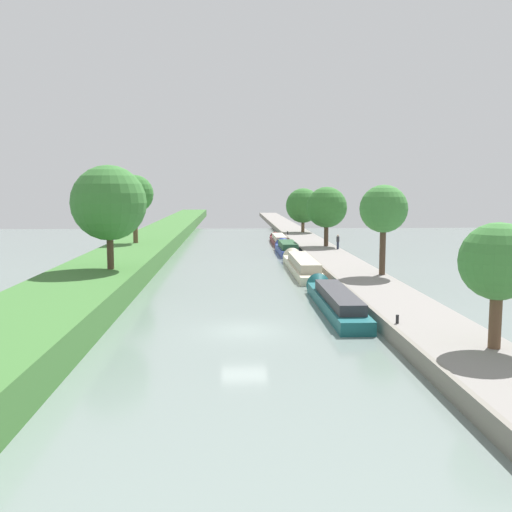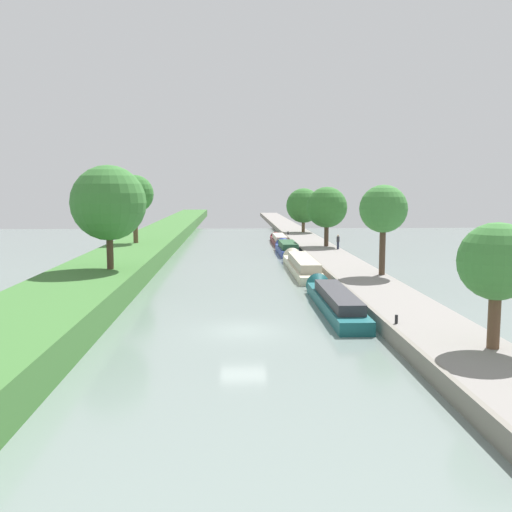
# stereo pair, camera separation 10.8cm
# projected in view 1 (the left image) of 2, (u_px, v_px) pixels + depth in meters

# --- Properties ---
(ground_plane) EXTENTS (160.00, 160.00, 0.00)m
(ground_plane) POSITION_uv_depth(u_px,v_px,m) (244.00, 331.00, 31.44)
(ground_plane) COLOR slate
(left_grassy_bank) EXTENTS (6.58, 260.00, 1.77)m
(left_grassy_bank) POSITION_uv_depth(u_px,v_px,m) (43.00, 317.00, 30.87)
(left_grassy_bank) COLOR #3D7033
(left_grassy_bank) RESTS_ON ground_plane
(right_towpath) EXTENTS (4.41, 260.00, 0.85)m
(right_towpath) POSITION_uv_depth(u_px,v_px,m) (420.00, 321.00, 31.81)
(right_towpath) COLOR gray
(right_towpath) RESTS_ON ground_plane
(stone_quay) EXTENTS (0.25, 260.00, 0.90)m
(stone_quay) POSITION_uv_depth(u_px,v_px,m) (378.00, 321.00, 31.71)
(stone_quay) COLOR gray
(stone_quay) RESTS_ON ground_plane
(narrowboat_teal) EXTENTS (1.91, 14.06, 1.94)m
(narrowboat_teal) POSITION_uv_depth(u_px,v_px,m) (334.00, 300.00, 37.05)
(narrowboat_teal) COLOR #195B60
(narrowboat_teal) RESTS_ON ground_plane
(narrowboat_cream) EXTENTS (2.14, 16.54, 2.14)m
(narrowboat_cream) POSITION_uv_depth(u_px,v_px,m) (301.00, 265.00, 53.88)
(narrowboat_cream) COLOR beige
(narrowboat_cream) RESTS_ON ground_plane
(narrowboat_blue) EXTENTS (2.15, 10.81, 2.13)m
(narrowboat_blue) POSITION_uv_depth(u_px,v_px,m) (287.00, 248.00, 68.72)
(narrowboat_blue) COLOR #283D93
(narrowboat_blue) RESTS_ON ground_plane
(narrowboat_maroon) EXTENTS (1.80, 12.50, 1.85)m
(narrowboat_maroon) POSITION_uv_depth(u_px,v_px,m) (279.00, 240.00, 80.65)
(narrowboat_maroon) COLOR maroon
(narrowboat_maroon) RESTS_ON ground_plane
(tree_rightbank_near) EXTENTS (3.34, 3.34, 5.47)m
(tree_rightbank_near) POSITION_uv_depth(u_px,v_px,m) (498.00, 262.00, 24.53)
(tree_rightbank_near) COLOR brown
(tree_rightbank_near) RESTS_ON right_towpath
(tree_rightbank_midnear) EXTENTS (3.79, 3.79, 7.17)m
(tree_rightbank_midnear) POSITION_uv_depth(u_px,v_px,m) (384.00, 209.00, 45.51)
(tree_rightbank_midnear) COLOR #4C3828
(tree_rightbank_midnear) RESTS_ON right_towpath
(tree_rightbank_midfar) EXTENTS (4.84, 4.84, 7.05)m
(tree_rightbank_midfar) POSITION_uv_depth(u_px,v_px,m) (327.00, 207.00, 68.18)
(tree_rightbank_midfar) COLOR #4C3828
(tree_rightbank_midfar) RESTS_ON right_towpath
(tree_rightbank_far) EXTENTS (5.40, 5.40, 6.87)m
(tree_rightbank_far) POSITION_uv_depth(u_px,v_px,m) (303.00, 206.00, 89.86)
(tree_rightbank_far) COLOR brown
(tree_rightbank_far) RESTS_ON right_towpath
(tree_leftbank_downstream) EXTENTS (4.11, 4.11, 7.40)m
(tree_leftbank_downstream) POSITION_uv_depth(u_px,v_px,m) (135.00, 194.00, 62.48)
(tree_leftbank_downstream) COLOR brown
(tree_leftbank_downstream) RESTS_ON left_grassy_bank
(tree_leftbank_upstream) EXTENTS (5.53, 5.53, 7.67)m
(tree_leftbank_upstream) POSITION_uv_depth(u_px,v_px,m) (109.00, 203.00, 42.14)
(tree_leftbank_upstream) COLOR #4C3828
(tree_leftbank_upstream) RESTS_ON left_grassy_bank
(person_walking) EXTENTS (0.34, 0.34, 1.66)m
(person_walking) POSITION_uv_depth(u_px,v_px,m) (338.00, 241.00, 65.19)
(person_walking) COLOR #282D42
(person_walking) RESTS_ON right_towpath
(mooring_bollard_near) EXTENTS (0.16, 0.16, 0.45)m
(mooring_bollard_near) POSITION_uv_depth(u_px,v_px,m) (397.00, 319.00, 29.47)
(mooring_bollard_near) COLOR black
(mooring_bollard_near) RESTS_ON right_towpath
(mooring_bollard_far) EXTENTS (0.16, 0.16, 0.45)m
(mooring_bollard_far) POSITION_uv_depth(u_px,v_px,m) (288.00, 233.00, 86.39)
(mooring_bollard_far) COLOR black
(mooring_bollard_far) RESTS_ON right_towpath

